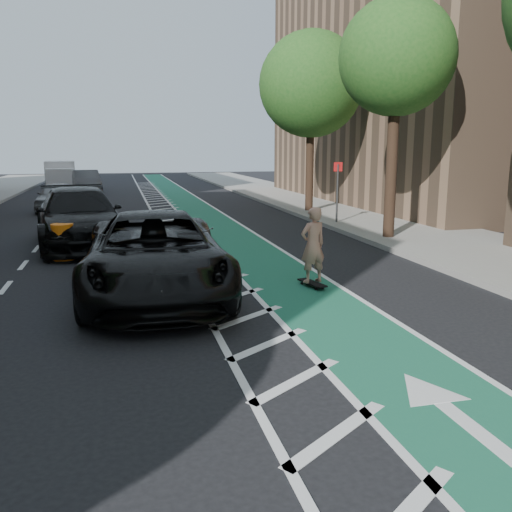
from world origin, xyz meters
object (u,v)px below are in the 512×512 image
object	(u,v)px
suv_near	(155,254)
skateboarder	(313,245)
suv_far	(79,217)
barrel_a	(63,244)

from	to	relation	value
suv_near	skateboarder	bearing A→B (deg)	-2.26
skateboarder	suv_far	world-z (taller)	skateboarder
suv_near	suv_far	xyz separation A→B (m)	(-1.93, 6.57, 0.03)
skateboarder	suv_near	bearing A→B (deg)	-17.85
barrel_a	suv_near	bearing A→B (deg)	-61.48
barrel_a	suv_far	bearing A→B (deg)	83.86
skateboarder	barrel_a	xyz separation A→B (m)	(-5.59, 4.29, -0.47)
suv_near	barrel_a	world-z (taller)	suv_near
suv_far	suv_near	bearing A→B (deg)	-81.23
barrel_a	skateboarder	bearing A→B (deg)	-37.50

